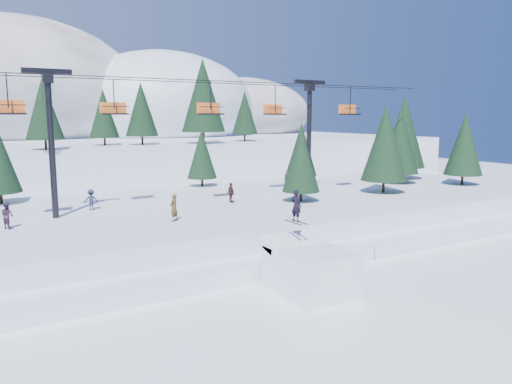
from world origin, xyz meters
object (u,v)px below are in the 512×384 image
jump_kicker (309,269)px  chairlift (188,120)px  banner_far (384,248)px  banner_near (356,254)px

jump_kicker → chairlift: chairlift is taller
jump_kicker → banner_far: 9.37m
banner_far → banner_near: bearing=-177.2°
chairlift → banner_far: (9.13, -12.56, -8.78)m
chairlift → jump_kicker: bearing=-88.8°
chairlift → banner_near: bearing=-63.2°
jump_kicker → banner_near: 6.82m
banner_near → banner_far: size_ratio=0.98×
banner_far → chairlift: bearing=126.0°
jump_kicker → banner_near: (6.06, 3.02, -0.79)m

